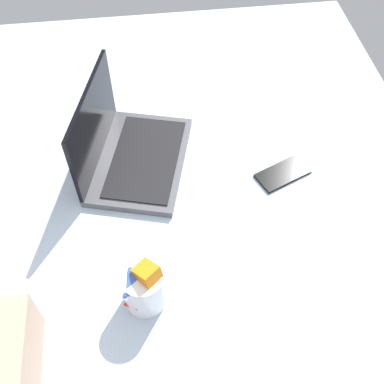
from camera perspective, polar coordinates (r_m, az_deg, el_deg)
The scene contains 4 objects.
bed_mattress at distance 121.97cm, azimuth -1.92°, elevation -5.79°, with size 180.00×140.00×18.00cm, color silver.
laptop at distance 123.76cm, azimuth -7.86°, elevation 5.05°, with size 37.98×31.05×23.00cm.
snack_cup at distance 99.06cm, azimuth -5.97°, elevation -11.51°, with size 9.00×9.11×13.85cm.
cell_phone at distance 124.92cm, azimuth 11.00°, elevation 2.22°, with size 6.80×14.00×0.80cm, color black.
Camera 1 is at (-63.80, 4.12, 112.88)cm, focal length 43.74 mm.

